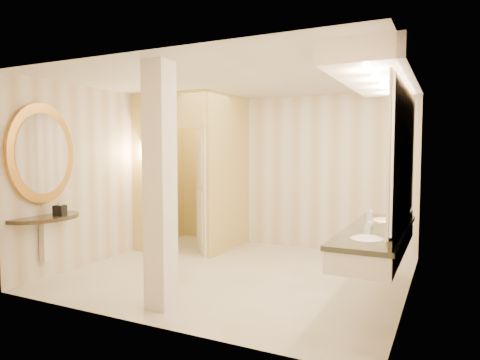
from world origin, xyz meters
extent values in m
plane|color=silver|center=(0.00, 0.00, 0.00)|extent=(4.50, 4.50, 0.00)
plane|color=silver|center=(0.00, 0.00, 2.70)|extent=(4.50, 4.50, 0.00)
cube|color=silver|center=(0.00, 2.00, 1.35)|extent=(4.50, 0.02, 2.70)
cube|color=silver|center=(0.00, -2.00, 1.35)|extent=(4.50, 0.02, 2.70)
cube|color=silver|center=(-2.25, 0.00, 1.35)|extent=(0.02, 4.00, 2.70)
cube|color=silver|center=(2.25, 0.00, 1.35)|extent=(0.02, 4.00, 2.70)
cube|color=#E9D57A|center=(-0.80, 1.25, 1.35)|extent=(0.10, 1.50, 2.70)
cube|color=#E9D57A|center=(-1.93, 0.50, 1.35)|extent=(0.65, 0.10, 2.70)
cube|color=#E9D57A|center=(-1.20, 0.50, 2.40)|extent=(0.80, 0.10, 0.60)
cube|color=white|center=(-1.07, 0.80, 1.05)|extent=(0.57, 0.63, 2.10)
cylinder|color=gold|center=(-1.93, 0.43, 1.55)|extent=(0.03, 0.03, 0.30)
cone|color=white|center=(-1.93, 0.43, 1.75)|extent=(0.14, 0.14, 0.14)
cube|color=white|center=(1.95, -0.40, 0.73)|extent=(0.60, 2.27, 0.24)
cube|color=black|center=(1.95, -0.40, 0.85)|extent=(0.64, 2.31, 0.05)
cube|color=black|center=(2.23, -0.40, 0.92)|extent=(0.03, 2.27, 0.10)
ellipsoid|color=white|center=(1.95, -1.01, 0.83)|extent=(0.40, 0.44, 0.15)
cylinder|color=gold|center=(2.15, -1.01, 0.96)|extent=(0.03, 0.03, 0.22)
ellipsoid|color=white|center=(1.95, 0.21, 0.83)|extent=(0.40, 0.44, 0.15)
cylinder|color=gold|center=(2.15, 0.21, 0.96)|extent=(0.03, 0.03, 0.22)
cube|color=white|center=(2.23, -0.40, 1.70)|extent=(0.03, 2.27, 1.40)
cube|color=white|center=(1.95, -0.40, 2.59)|extent=(0.75, 2.47, 0.22)
cylinder|color=black|center=(-2.23, -1.40, 0.85)|extent=(1.03, 1.03, 0.05)
cube|color=white|center=(-2.19, -1.40, 0.55)|extent=(0.10, 0.10, 0.60)
cylinder|color=gold|center=(-2.21, -1.40, 1.70)|extent=(0.07, 1.03, 1.03)
cylinder|color=white|center=(-2.17, -1.40, 1.70)|extent=(0.02, 0.82, 0.82)
cube|color=white|center=(-0.16, -1.55, 1.35)|extent=(0.27, 0.27, 2.70)
cube|color=black|center=(-2.00, -1.30, 0.94)|extent=(0.17, 0.17, 0.14)
imported|color=white|center=(-1.12, 1.57, 0.33)|extent=(0.44, 0.69, 0.67)
imported|color=beige|center=(1.92, -0.80, 0.94)|extent=(0.07, 0.07, 0.13)
imported|color=silver|center=(1.88, -0.39, 0.93)|extent=(0.11, 0.11, 0.11)
imported|color=#C6B28C|center=(1.84, -0.19, 0.98)|extent=(0.10, 0.10, 0.22)
camera|label=1|loc=(2.67, -5.32, 1.75)|focal=32.00mm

